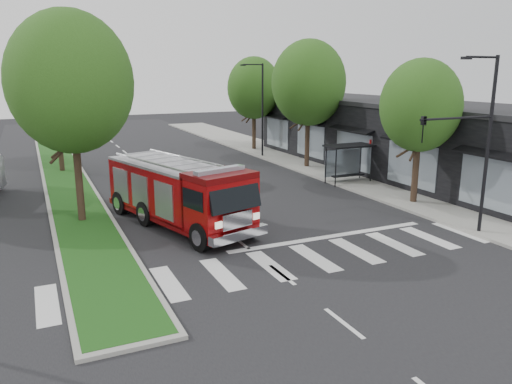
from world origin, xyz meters
TOP-DOWN VIEW (x-y plane):
  - ground at (0.00, 0.00)m, footprint 140.00×140.00m
  - sidewalk_right at (12.50, 10.00)m, footprint 5.00×80.00m
  - median at (-6.00, 18.00)m, footprint 3.00×50.00m
  - storefront_row at (17.00, 10.00)m, footprint 8.00×30.00m
  - bus_shelter at (11.20, 8.15)m, footprint 3.20×1.60m
  - tree_right_near at (11.50, 2.00)m, footprint 4.40×4.40m
  - tree_right_mid at (11.50, 14.00)m, footprint 5.60×5.60m
  - tree_right_far at (11.50, 24.00)m, footprint 5.00×5.00m
  - tree_median_near at (-6.00, 6.00)m, footprint 5.80×5.80m
  - tree_median_far at (-6.00, 20.00)m, footprint 5.60×5.60m
  - streetlight_right_near at (9.61, -3.50)m, footprint 4.08×0.22m
  - streetlight_right_far at (10.35, 20.00)m, footprint 2.11×0.20m
  - fire_engine at (-1.72, 3.59)m, footprint 5.43×10.01m

SIDE VIEW (x-z plane):
  - ground at x=0.00m, z-range 0.00..0.00m
  - sidewalk_right at x=12.50m, z-range 0.00..0.15m
  - median at x=-6.00m, z-range 0.00..0.16m
  - fire_engine at x=-1.72m, z-range -0.07..3.26m
  - bus_shelter at x=11.20m, z-range 0.73..3.34m
  - storefront_row at x=17.00m, z-range 0.00..5.00m
  - streetlight_right_far at x=10.35m, z-range 0.48..8.48m
  - streetlight_right_near at x=9.61m, z-range 0.67..8.67m
  - tree_right_near at x=11.50m, z-range 1.48..9.53m
  - tree_right_far at x=11.50m, z-range 1.47..10.20m
  - tree_right_mid at x=11.50m, z-range 1.63..11.35m
  - tree_median_far at x=-6.00m, z-range 1.63..11.35m
  - tree_median_near at x=-6.00m, z-range 1.73..11.89m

